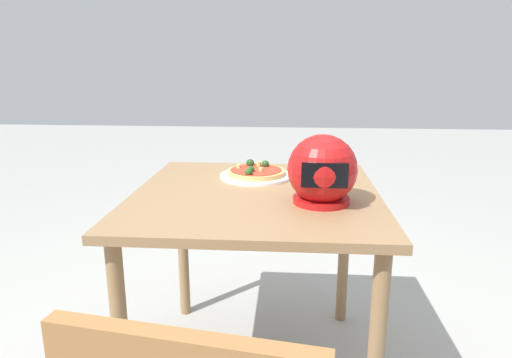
# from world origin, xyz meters

# --- Properties ---
(dining_table) EXTENTS (0.89, 0.94, 0.76)m
(dining_table) POSITION_xyz_m (0.00, 0.00, 0.66)
(dining_table) COLOR olive
(dining_table) RESTS_ON ground
(pizza_plate) EXTENTS (0.30, 0.30, 0.01)m
(pizza_plate) POSITION_xyz_m (0.02, -0.21, 0.77)
(pizza_plate) COLOR white
(pizza_plate) RESTS_ON dining_table
(pizza) EXTENTS (0.24, 0.24, 0.05)m
(pizza) POSITION_xyz_m (0.02, -0.21, 0.79)
(pizza) COLOR tan
(pizza) RESTS_ON pizza_plate
(motorcycle_helmet) EXTENTS (0.23, 0.23, 0.23)m
(motorcycle_helmet) POSITION_xyz_m (-0.23, 0.12, 0.88)
(motorcycle_helmet) COLOR #B21414
(motorcycle_helmet) RESTS_ON dining_table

